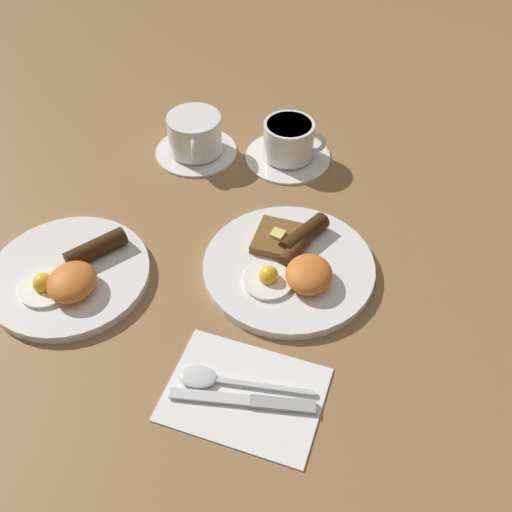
{
  "coord_description": "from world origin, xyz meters",
  "views": [
    {
      "loc": [
        -0.62,
        -0.09,
        0.69
      ],
      "look_at": [
        -0.0,
        0.05,
        0.03
      ],
      "focal_mm": 42.0,
      "sensor_mm": 36.0,
      "label": 1
    }
  ],
  "objects_px": {
    "breakfast_plate_near": "(291,264)",
    "teacup_near": "(289,144)",
    "breakfast_plate_far": "(70,275)",
    "teacup_far": "(195,137)",
    "knife": "(251,401)",
    "spoon": "(212,379)"
  },
  "relations": [
    {
      "from": "breakfast_plate_far",
      "to": "teacup_near",
      "type": "xyz_separation_m",
      "value": [
        0.37,
        -0.27,
        0.02
      ]
    },
    {
      "from": "breakfast_plate_near",
      "to": "teacup_far",
      "type": "distance_m",
      "value": 0.34
    },
    {
      "from": "knife",
      "to": "spoon",
      "type": "relative_size",
      "value": 1.05
    },
    {
      "from": "breakfast_plate_far",
      "to": "teacup_near",
      "type": "height_order",
      "value": "teacup_near"
    },
    {
      "from": "spoon",
      "to": "teacup_far",
      "type": "bearing_deg",
      "value": -74.92
    },
    {
      "from": "teacup_near",
      "to": "spoon",
      "type": "xyz_separation_m",
      "value": [
        -0.5,
        0.01,
        -0.02
      ]
    },
    {
      "from": "breakfast_plate_near",
      "to": "teacup_near",
      "type": "bearing_deg",
      "value": 11.42
    },
    {
      "from": "teacup_near",
      "to": "spoon",
      "type": "height_order",
      "value": "teacup_near"
    },
    {
      "from": "breakfast_plate_far",
      "to": "knife",
      "type": "bearing_deg",
      "value": -114.56
    },
    {
      "from": "teacup_far",
      "to": "spoon",
      "type": "height_order",
      "value": "teacup_far"
    },
    {
      "from": "breakfast_plate_near",
      "to": "breakfast_plate_far",
      "type": "distance_m",
      "value": 0.34
    },
    {
      "from": "knife",
      "to": "breakfast_plate_near",
      "type": "bearing_deg",
      "value": -98.26
    },
    {
      "from": "knife",
      "to": "teacup_near",
      "type": "bearing_deg",
      "value": -91.06
    },
    {
      "from": "breakfast_plate_far",
      "to": "knife",
      "type": "xyz_separation_m",
      "value": [
        -0.14,
        -0.31,
        -0.01
      ]
    },
    {
      "from": "breakfast_plate_far",
      "to": "teacup_far",
      "type": "xyz_separation_m",
      "value": [
        0.35,
        -0.09,
        0.02
      ]
    },
    {
      "from": "breakfast_plate_far",
      "to": "teacup_near",
      "type": "distance_m",
      "value": 0.46
    },
    {
      "from": "knife",
      "to": "breakfast_plate_far",
      "type": "bearing_deg",
      "value": -30.98
    },
    {
      "from": "knife",
      "to": "spoon",
      "type": "xyz_separation_m",
      "value": [
        0.02,
        0.06,
        0.0
      ]
    },
    {
      "from": "breakfast_plate_near",
      "to": "teacup_far",
      "type": "relative_size",
      "value": 1.72
    },
    {
      "from": "breakfast_plate_far",
      "to": "knife",
      "type": "height_order",
      "value": "breakfast_plate_far"
    },
    {
      "from": "breakfast_plate_far",
      "to": "teacup_far",
      "type": "height_order",
      "value": "teacup_far"
    },
    {
      "from": "breakfast_plate_near",
      "to": "spoon",
      "type": "xyz_separation_m",
      "value": [
        -0.22,
        0.07,
        -0.01
      ]
    }
  ]
}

